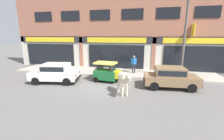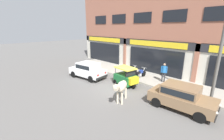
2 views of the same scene
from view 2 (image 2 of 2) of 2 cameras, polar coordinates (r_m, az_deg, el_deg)
ground_plane at (r=11.80m, az=1.28°, el=-6.95°), size 90.00×90.00×0.00m
sidewalk at (r=14.56m, az=11.95°, el=-2.49°), size 19.00×3.23×0.14m
shop_building at (r=15.44m, az=16.98°, el=14.49°), size 23.00×1.40×9.19m
cow at (r=9.43m, az=3.65°, el=-6.43°), size 1.18×1.99×1.61m
car_0 at (r=14.11m, az=-9.22°, el=0.21°), size 3.78×2.14×1.46m
car_1 at (r=9.54m, az=24.83°, el=-8.92°), size 3.70×1.84×1.46m
auto_rickshaw at (r=12.13m, az=5.40°, el=-3.03°), size 2.06×1.37×1.52m
motorcycle_0 at (r=14.44m, az=6.98°, el=-0.51°), size 0.52×1.81×0.88m
motorcycle_1 at (r=13.78m, az=10.59°, el=-1.46°), size 0.52×1.81×0.88m
pedestrian at (r=13.15m, az=19.18°, el=-0.22°), size 0.46×0.32×1.60m
utility_pole at (r=10.45m, az=36.03°, el=6.19°), size 0.18×0.18×6.44m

